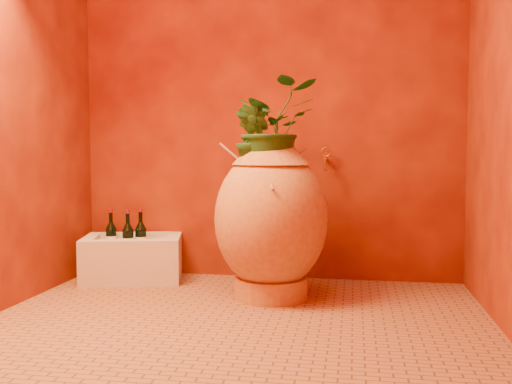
% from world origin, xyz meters
% --- Properties ---
extents(floor, '(2.50, 2.50, 0.00)m').
position_xyz_m(floor, '(0.00, 0.00, 0.00)').
color(floor, brown).
rests_on(floor, ground).
extents(wall_back, '(2.50, 0.02, 2.50)m').
position_xyz_m(wall_back, '(0.00, 1.00, 1.25)').
color(wall_back, '#540E04').
rests_on(wall_back, ground).
extents(wall_left, '(0.02, 2.00, 2.50)m').
position_xyz_m(wall_left, '(-1.25, 0.00, 1.25)').
color(wall_left, '#540E04').
rests_on(wall_left, ground).
extents(amphora, '(0.81, 0.81, 0.92)m').
position_xyz_m(amphora, '(0.10, 0.46, 0.46)').
color(amphora, '#C47F37').
rests_on(amphora, floor).
extents(stone_basin, '(0.70, 0.56, 0.29)m').
position_xyz_m(stone_basin, '(-0.85, 0.75, 0.14)').
color(stone_basin, beige).
rests_on(stone_basin, floor).
extents(wine_bottle_a, '(0.07, 0.07, 0.30)m').
position_xyz_m(wine_bottle_a, '(-0.87, 0.72, 0.27)').
color(wine_bottle_a, black).
rests_on(wine_bottle_a, stone_basin).
extents(wine_bottle_b, '(0.07, 0.07, 0.30)m').
position_xyz_m(wine_bottle_b, '(-1.02, 0.80, 0.26)').
color(wine_bottle_b, black).
rests_on(wine_bottle_b, stone_basin).
extents(wine_bottle_c, '(0.08, 0.08, 0.31)m').
position_xyz_m(wine_bottle_c, '(-0.80, 0.77, 0.27)').
color(wine_bottle_c, black).
rests_on(wine_bottle_c, stone_basin).
extents(wall_tap, '(0.06, 0.14, 0.15)m').
position_xyz_m(wall_tap, '(0.38, 0.92, 0.79)').
color(wall_tap, '#B36C29').
rests_on(wall_tap, wall_back).
extents(plant_main, '(0.63, 0.61, 0.53)m').
position_xyz_m(plant_main, '(0.10, 0.47, 0.97)').
color(plant_main, '#174219').
rests_on(plant_main, amphora).
extents(plant_side, '(0.27, 0.27, 0.38)m').
position_xyz_m(plant_side, '(0.01, 0.40, 0.90)').
color(plant_side, '#174219').
rests_on(plant_side, amphora).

